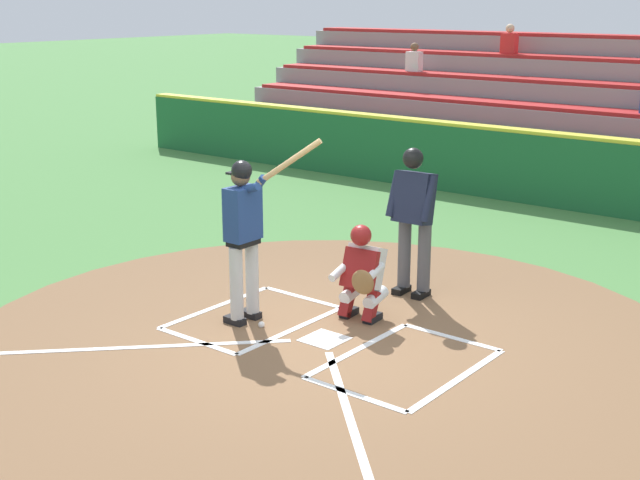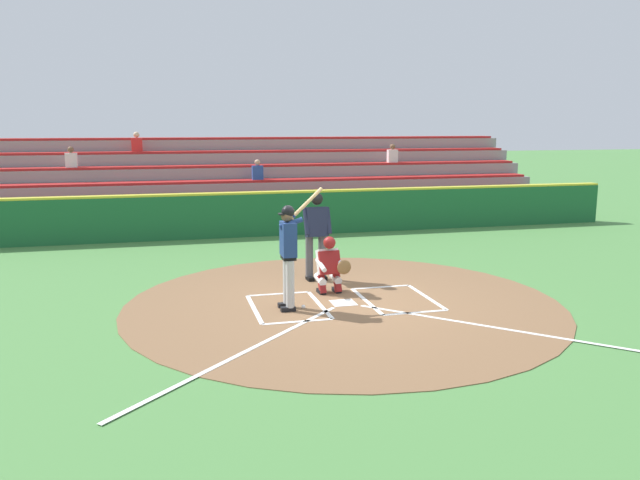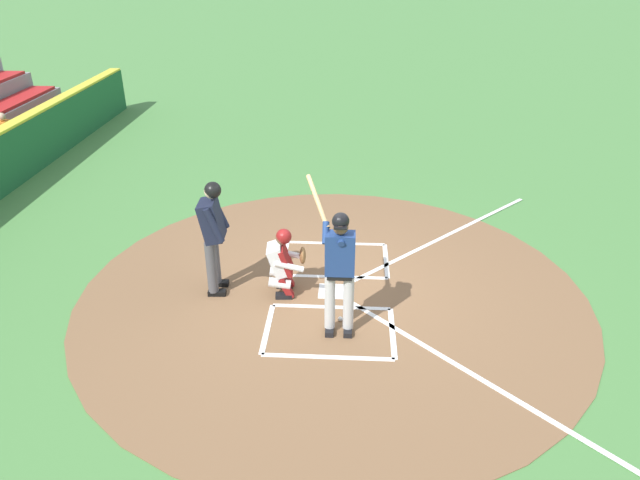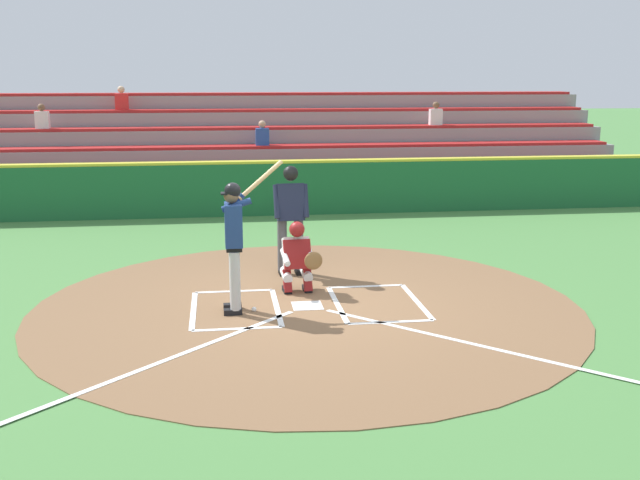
# 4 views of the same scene
# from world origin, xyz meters

# --- Properties ---
(ground_plane) EXTENTS (120.00, 120.00, 0.00)m
(ground_plane) POSITION_xyz_m (0.00, 0.00, 0.00)
(ground_plane) COLOR #4C8442
(dirt_circle) EXTENTS (8.00, 8.00, 0.01)m
(dirt_circle) POSITION_xyz_m (0.00, 0.00, 0.01)
(dirt_circle) COLOR brown
(dirt_circle) RESTS_ON ground
(home_plate_and_chalk) EXTENTS (7.93, 4.91, 0.01)m
(home_plate_and_chalk) POSITION_xyz_m (0.00, 0.88, 0.01)
(home_plate_and_chalk) COLOR white
(home_plate_and_chalk) RESTS_ON dirt_circle
(batter) EXTENTS (0.92, 0.72, 2.13)m
(batter) POSITION_xyz_m (1.04, 0.12, 1.10)
(batter) COLOR #BCBCBC
(batter) RESTS_ON ground
(catcher) EXTENTS (0.62, 0.61, 1.13)m
(catcher) POSITION_xyz_m (0.06, -0.76, 0.59)
(catcher) COLOR black
(catcher) RESTS_ON ground
(plate_umpire) EXTENTS (0.59, 0.43, 1.86)m
(plate_umpire) POSITION_xyz_m (0.06, -1.83, 1.08)
(plate_umpire) COLOR #4C4C51
(plate_umpire) RESTS_ON ground
(baseball) EXTENTS (0.07, 0.07, 0.07)m
(baseball) POSITION_xyz_m (0.79, 0.15, 0.04)
(baseball) COLOR white
(baseball) RESTS_ON ground
(backstop_wall) EXTENTS (22.00, 0.36, 1.31)m
(backstop_wall) POSITION_xyz_m (0.00, -7.50, 0.65)
(backstop_wall) COLOR #1E6033
(backstop_wall) RESTS_ON ground
(bleacher_stand) EXTENTS (20.00, 5.10, 3.00)m
(bleacher_stand) POSITION_xyz_m (-0.00, -11.33, 1.00)
(bleacher_stand) COLOR gray
(bleacher_stand) RESTS_ON ground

